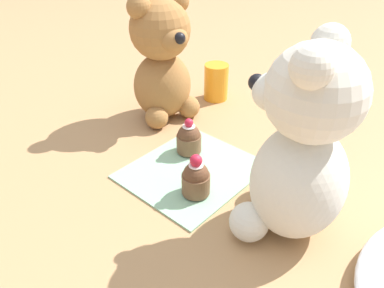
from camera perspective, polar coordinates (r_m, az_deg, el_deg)
The scene contains 7 objects.
ground_plane at distance 0.64m, azimuth 0.00°, elevation -4.18°, with size 4.00×4.00×0.00m, color tan.
knitted_placemat at distance 0.64m, azimuth 0.00°, elevation -3.97°, with size 0.21×0.19×0.01m, color #8EBC99.
teddy_bear_cream at distance 0.48m, azimuth 16.02°, elevation -1.08°, with size 0.16×0.16×0.28m.
teddy_bear_tan at distance 0.76m, azimuth -4.55°, elevation 12.70°, with size 0.14×0.14×0.25m.
cupcake_near_cream_bear at distance 0.57m, azimuth 0.60°, elevation -5.24°, with size 0.04×0.04×0.07m.
cupcake_near_tan_bear at distance 0.67m, azimuth -0.47°, elevation 0.83°, with size 0.04×0.04×0.07m.
juice_glass at distance 0.87m, azimuth 3.69°, elevation 9.42°, with size 0.05×0.05×0.08m, color orange.
Camera 1 is at (0.38, 0.34, 0.39)m, focal length 35.00 mm.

